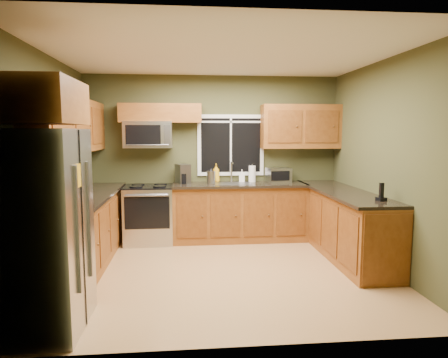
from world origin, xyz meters
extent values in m
plane|color=#AD7F4C|center=(0.00, 0.00, 0.00)|extent=(4.20, 4.20, 0.00)
plane|color=white|center=(0.00, 0.00, 2.70)|extent=(4.20, 4.20, 0.00)
plane|color=#3F4123|center=(0.00, 1.80, 1.35)|extent=(4.20, 0.00, 4.20)
plane|color=#3F4123|center=(0.00, -1.80, 1.35)|extent=(4.20, 0.00, 4.20)
plane|color=#3F4123|center=(-2.10, 0.00, 1.35)|extent=(0.00, 3.60, 3.60)
plane|color=#3F4123|center=(2.10, 0.00, 1.35)|extent=(0.00, 3.60, 3.60)
cube|color=white|center=(0.30, 1.79, 1.55)|extent=(1.12, 0.03, 1.02)
cube|color=black|center=(0.30, 1.78, 1.55)|extent=(1.00, 0.01, 0.90)
cube|color=white|center=(0.30, 1.77, 1.55)|extent=(0.03, 0.01, 0.90)
cube|color=white|center=(0.30, 1.77, 1.94)|extent=(1.00, 0.01, 0.03)
cube|color=brown|center=(-1.80, 0.48, 0.45)|extent=(0.60, 2.65, 0.90)
cube|color=black|center=(-1.78, 0.48, 0.92)|extent=(0.65, 2.65, 0.04)
cube|color=brown|center=(0.42, 1.50, 0.45)|extent=(2.17, 0.60, 0.90)
cube|color=black|center=(0.42, 1.48, 0.92)|extent=(2.17, 0.65, 0.04)
cube|color=brown|center=(1.80, 0.55, 0.45)|extent=(0.60, 2.50, 0.90)
cube|color=brown|center=(1.80, -0.71, 0.45)|extent=(0.56, 0.02, 0.82)
cube|color=black|center=(1.78, 0.55, 0.92)|extent=(0.65, 2.50, 0.04)
cube|color=brown|center=(-1.94, 0.48, 1.86)|extent=(0.33, 2.65, 0.72)
cube|color=brown|center=(-0.85, 1.64, 2.07)|extent=(1.30, 0.33, 0.30)
cube|color=brown|center=(1.45, 1.64, 1.86)|extent=(1.30, 0.33, 0.72)
cube|color=brown|center=(-1.74, -1.30, 2.03)|extent=(0.72, 0.90, 0.38)
cube|color=#B7B7BC|center=(-1.74, -1.30, 0.90)|extent=(0.72, 0.90, 1.80)
cube|color=slate|center=(-1.37, -1.50, 0.95)|extent=(0.03, 0.04, 1.10)
cube|color=slate|center=(-1.37, -1.10, 0.95)|extent=(0.03, 0.04, 1.10)
cube|color=black|center=(-1.38, -1.30, 0.90)|extent=(0.01, 0.02, 1.78)
cube|color=gold|center=(-1.37, -1.40, 1.40)|extent=(0.01, 0.14, 0.20)
cube|color=#B7B7BC|center=(-1.05, 1.48, 0.45)|extent=(0.76, 0.65, 0.90)
cube|color=black|center=(-1.05, 1.48, 0.91)|extent=(0.76, 0.64, 0.03)
cube|color=black|center=(-1.05, 1.15, 0.55)|extent=(0.68, 0.02, 0.50)
cylinder|color=slate|center=(-1.05, 1.12, 0.82)|extent=(0.64, 0.04, 0.04)
cylinder|color=black|center=(-1.23, 1.33, 0.93)|extent=(0.20, 0.20, 0.01)
cylinder|color=black|center=(-0.87, 1.33, 0.93)|extent=(0.20, 0.20, 0.01)
cylinder|color=black|center=(-1.23, 1.61, 0.93)|extent=(0.20, 0.20, 0.01)
cylinder|color=black|center=(-0.87, 1.61, 0.93)|extent=(0.20, 0.20, 0.01)
cube|color=#B7B7BC|center=(-1.05, 1.61, 1.73)|extent=(0.76, 0.38, 0.42)
cube|color=black|center=(-1.11, 1.42, 1.73)|extent=(0.54, 0.01, 0.30)
cube|color=slate|center=(-0.74, 1.42, 1.73)|extent=(0.10, 0.01, 0.30)
cylinder|color=slate|center=(-1.05, 1.40, 1.57)|extent=(0.66, 0.02, 0.02)
cube|color=slate|center=(0.30, 1.48, 0.94)|extent=(0.60, 0.42, 0.02)
cylinder|color=#B7B7BC|center=(0.30, 1.68, 1.11)|extent=(0.03, 0.03, 0.34)
cylinder|color=#B7B7BC|center=(0.30, 1.60, 1.27)|extent=(0.03, 0.18, 0.03)
cube|color=#B7B7BC|center=(1.09, 1.62, 1.06)|extent=(0.41, 0.33, 0.23)
cube|color=black|center=(1.09, 1.47, 1.06)|extent=(0.32, 0.06, 0.16)
cube|color=slate|center=(-0.50, 1.59, 1.10)|extent=(0.27, 0.29, 0.31)
cylinder|color=black|center=(-0.50, 1.51, 1.02)|extent=(0.15, 0.15, 0.17)
cylinder|color=#B7B7BC|center=(-0.05, 1.52, 1.04)|extent=(0.15, 0.15, 0.20)
cone|color=black|center=(-0.05, 1.52, 1.16)|extent=(0.10, 0.10, 0.06)
cylinder|color=white|center=(0.65, 1.68, 1.07)|extent=(0.13, 0.13, 0.27)
cylinder|color=slate|center=(0.65, 1.68, 1.22)|extent=(0.02, 0.02, 0.04)
imported|color=gold|center=(0.05, 1.70, 1.09)|extent=(0.12, 0.12, 0.31)
imported|color=white|center=(0.48, 1.70, 1.04)|extent=(0.11, 0.11, 0.21)
cube|color=black|center=(1.91, -0.31, 0.96)|extent=(0.12, 0.12, 0.04)
cube|color=black|center=(1.91, -0.31, 1.07)|extent=(0.06, 0.04, 0.18)
camera|label=1|loc=(-0.45, -4.89, 1.77)|focal=32.00mm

